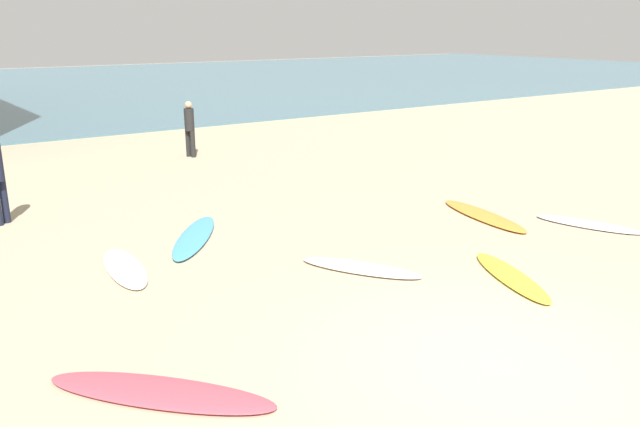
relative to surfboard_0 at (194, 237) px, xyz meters
name	(u,v)px	position (x,y,z in m)	size (l,w,h in m)	color
ground_plane	(495,364)	(1.02, -6.07, -0.04)	(120.00, 120.00, 0.00)	tan
surfboard_0	(194,237)	(0.00, 0.00, 0.00)	(0.53, 2.52, 0.09)	#499BD5
surfboard_1	(361,268)	(1.54, -2.91, 0.00)	(0.51, 1.99, 0.08)	white
surfboard_2	(511,276)	(3.22, -4.47, -0.01)	(0.48, 2.11, 0.07)	yellow
surfboard_3	(483,215)	(5.35, -2.01, 0.00)	(0.56, 2.49, 0.08)	orange
surfboard_4	(160,392)	(-2.37, -4.53, -0.01)	(0.59, 2.55, 0.08)	#D34958
surfboard_5	(589,224)	(6.59, -3.54, -0.01)	(0.54, 1.99, 0.07)	white
surfboard_6	(125,268)	(-1.52, -0.78, -0.01)	(0.55, 2.00, 0.07)	silver
beachgoer_far	(190,126)	(2.99, 7.08, 0.85)	(0.36, 0.36, 1.62)	black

